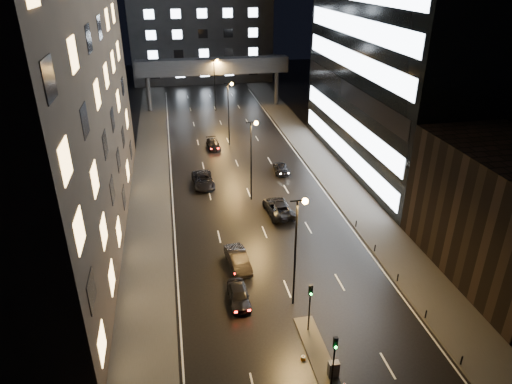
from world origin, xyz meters
TOP-DOWN VIEW (x-y plane):
  - ground at (0.00, 40.00)m, footprint 160.00×160.00m
  - sidewalk_left at (-12.50, 35.00)m, footprint 5.00×110.00m
  - sidewalk_right at (12.50, 35.00)m, footprint 5.00×110.00m
  - building_left at (-22.50, 24.00)m, footprint 15.00×48.00m
  - building_right_low at (20.00, 9.00)m, footprint 10.00×18.00m
  - building_far at (0.00, 98.00)m, footprint 34.00×14.00m
  - skybridge at (0.00, 70.00)m, footprint 30.00×3.00m
  - median_island at (0.30, 2.00)m, footprint 1.60×8.00m
  - traffic_signal_near at (0.30, 4.49)m, footprint 0.28×0.34m
  - traffic_signal_far at (0.30, -1.01)m, footprint 0.28×0.34m
  - bollard_row at (10.20, 6.50)m, footprint 0.12×25.12m
  - streetlight_near at (0.16, 8.00)m, footprint 1.45×0.50m
  - streetlight_mid_a at (0.16, 28.00)m, footprint 1.45×0.50m
  - streetlight_mid_b at (0.16, 48.00)m, footprint 1.45×0.50m
  - streetlight_far at (0.16, 68.00)m, footprint 1.45×0.50m
  - car_away_a at (-4.58, 9.07)m, footprint 1.72×4.25m
  - car_away_b at (-3.83, 14.26)m, footprint 2.23×5.02m
  - car_away_c at (-5.55, 33.15)m, footprint 2.85×5.82m
  - car_away_d at (-2.76, 46.79)m, footprint 2.18×4.70m
  - car_toward_a at (2.45, 23.80)m, footprint 3.12×6.00m
  - car_toward_b at (5.61, 35.50)m, footprint 2.34×4.73m
  - utility_cabinet at (0.70, -0.22)m, footprint 0.75×0.48m
  - cone_a at (-0.91, 1.73)m, footprint 0.51×0.51m

SIDE VIEW (x-z plane):
  - ground at x=0.00m, z-range 0.00..0.00m
  - sidewalk_left at x=-12.50m, z-range 0.00..0.15m
  - sidewalk_right at x=12.50m, z-range 0.00..0.15m
  - median_island at x=0.30m, z-range 0.00..0.15m
  - cone_a at x=-0.91m, z-range 0.00..0.45m
  - bollard_row at x=10.20m, z-range 0.00..0.90m
  - car_toward_b at x=5.61m, z-range 0.00..1.32m
  - car_away_d at x=-2.76m, z-range 0.00..1.33m
  - car_away_a at x=-4.58m, z-range 0.00..1.45m
  - utility_cabinet at x=0.70m, z-range 0.15..1.42m
  - car_away_c at x=-5.55m, z-range 0.00..1.59m
  - car_away_b at x=-3.83m, z-range 0.00..1.60m
  - car_toward_a at x=2.45m, z-range 0.00..1.62m
  - traffic_signal_near at x=0.30m, z-range 0.89..5.29m
  - traffic_signal_far at x=0.30m, z-range 0.89..5.29m
  - building_right_low at x=20.00m, z-range 0.00..12.00m
  - streetlight_near at x=0.16m, z-range 1.42..11.57m
  - streetlight_mid_a at x=0.16m, z-range 1.42..11.57m
  - streetlight_mid_b at x=0.16m, z-range 1.42..11.57m
  - streetlight_far at x=0.16m, z-range 1.42..11.57m
  - skybridge at x=0.00m, z-range 3.34..13.34m
  - building_far at x=0.00m, z-range 0.00..25.00m
  - building_left at x=-22.50m, z-range 0.00..40.00m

